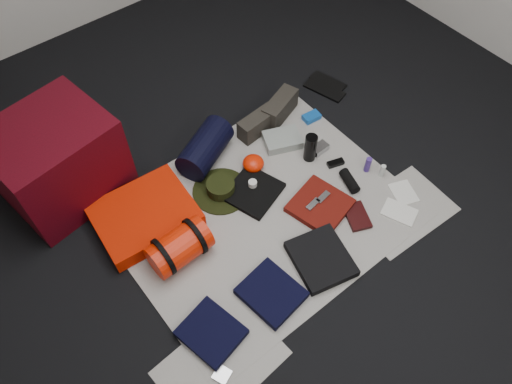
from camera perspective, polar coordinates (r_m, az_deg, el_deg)
floor at (r=2.92m, az=0.67°, el=-2.49°), size 4.50×4.50×0.02m
newspaper_mat at (r=2.91m, az=0.67°, el=-2.35°), size 1.60×1.30×0.01m
newspaper_sheet_front_left at (r=2.56m, az=-4.01°, el=-18.90°), size 0.61×0.44×0.00m
newspaper_sheet_front_right at (r=3.04m, az=16.30°, el=-2.02°), size 0.60×0.43×0.00m
red_cabinet at (r=3.02m, az=-21.78°, el=3.31°), size 0.70×0.61×0.53m
sleeping_pad at (r=2.91m, az=-12.60°, el=-2.64°), size 0.58×0.49×0.10m
stuff_sack at (r=2.71m, az=-8.72°, el=-6.26°), size 0.34×0.21×0.20m
sack_strap_left at (r=2.69m, az=-10.53°, el=-7.28°), size 0.02×0.22×0.22m
sack_strap_right at (r=2.72m, az=-7.00°, el=-5.03°), size 0.03×0.22×0.22m
navy_duffel at (r=3.09m, az=-5.84°, el=5.02°), size 0.43×0.35×0.20m
boonie_brim at (r=3.00m, az=-4.02°, el=0.11°), size 0.42×0.42×0.01m
boonie_crown at (r=2.96m, az=-4.07°, el=0.58°), size 0.17×0.17×0.08m
hiking_boot_left at (r=3.25m, az=0.19°, el=7.78°), size 0.28×0.13×0.14m
hiking_boot_right at (r=3.35m, az=2.75°, el=9.61°), size 0.32×0.20×0.15m
flip_flop_left at (r=3.60m, az=7.82°, el=11.50°), size 0.18×0.31×0.02m
flip_flop_right at (r=3.67m, az=8.24°, el=12.37°), size 0.16×0.27×0.01m
trousers_navy_a at (r=2.58m, az=-5.14°, el=-15.69°), size 0.30×0.33×0.04m
trousers_navy_b at (r=2.65m, az=1.76°, el=-11.45°), size 0.30×0.33×0.05m
trousers_charcoal at (r=2.75m, az=7.44°, el=-7.57°), size 0.36×0.39×0.05m
black_tshirt at (r=2.97m, az=-0.33°, el=0.05°), size 0.37×0.36×0.03m
red_shirt at (r=2.94m, az=7.32°, el=-1.54°), size 0.37×0.37×0.04m
orange_stuff_sack at (r=3.07m, az=-0.32°, el=3.30°), size 0.16×0.16×0.09m
first_aid_pouch at (r=3.21m, az=3.01°, el=5.98°), size 0.28×0.25×0.06m
water_bottle at (r=3.10m, az=6.24°, el=5.06°), size 0.08×0.08×0.19m
speaker at (r=3.05m, az=10.64°, el=1.25°), size 0.10×0.17×0.06m
compact_camera at (r=3.20m, az=7.28°, el=4.94°), size 0.11×0.07×0.04m
cyan_case at (r=3.38m, az=6.36°, el=8.52°), size 0.12×0.09×0.04m
toiletry_purple at (r=3.12m, az=12.66°, el=3.08°), size 0.04×0.04×0.11m
toiletry_clear at (r=3.13m, az=14.23°, el=2.37°), size 0.03×0.03×0.09m
paperback_book at (r=2.94m, az=11.46°, el=-2.73°), size 0.18×0.22×0.03m
map_booklet at (r=3.02m, az=16.06°, el=-2.22°), size 0.19×0.23×0.01m
map_printout at (r=3.11m, az=16.52°, el=-0.08°), size 0.18×0.20×0.01m
sunglasses at (r=3.15m, az=9.08°, el=3.28°), size 0.11×0.07×0.03m
key_cluster at (r=2.53m, az=-3.91°, el=-20.10°), size 0.10×0.10×0.01m
tape_roll at (r=2.97m, az=-0.39°, el=0.97°), size 0.05×0.05×0.04m
energy_bar_a at (r=2.90m, az=6.53°, el=-1.40°), size 0.10×0.05×0.01m
energy_bar_b at (r=2.94m, az=7.68°, el=-0.59°), size 0.10×0.05×0.01m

